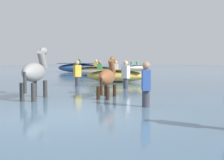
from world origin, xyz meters
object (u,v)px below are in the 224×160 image
Objects in this scene: horse_lead_chestnut at (107,79)px; person_wading_mid at (77,77)px; person_spectator_far at (126,79)px; person_wading_close at (146,91)px; boat_distant_east at (116,75)px; boat_near_starboard at (79,68)px; horse_trailing_grey at (35,74)px; boat_near_port at (96,71)px; boat_far_offshore at (138,67)px.

horse_lead_chestnut reaches higher than person_wading_mid.
person_spectator_far and person_wading_close have the same top height.
person_wading_close is (1.89, -1.01, -0.19)m from horse_lead_chestnut.
boat_near_starboard is at bearing 138.61° from boat_distant_east.
boat_distant_east is 2.10× the size of person_wading_mid.
horse_trailing_grey reaches higher than boat_distant_east.
boat_near_port reaches higher than boat_distant_east.
person_spectator_far is at bearing 109.04° from horse_lead_chestnut.
boat_distant_east is at bearing 86.86° from person_wading_mid.
person_spectator_far is (2.42, 0.27, 0.00)m from person_wading_mid.
person_wading_mid is 1.00× the size of person_spectator_far.
boat_near_port is (-7.13, 9.27, -0.25)m from horse_lead_chestnut.
horse_lead_chestnut is 1.10× the size of person_wading_close.
boat_near_port reaches higher than person_spectator_far.
horse_trailing_grey reaches higher than person_spectator_far.
horse_trailing_grey is 12.02m from boat_near_port.
person_wading_mid is (-3.42, 2.63, -0.19)m from horse_lead_chestnut.
boat_distant_east is at bearing 119.66° from horse_lead_chestnut.
person_spectator_far is at bearing -46.07° from boat_near_port.
boat_near_port is 2.26× the size of person_spectator_far.
person_wading_close is at bearing -52.59° from boat_distant_east.
horse_lead_chestnut is at bearing -47.99° from boat_near_starboard.
boat_near_port is 6.98m from boat_near_starboard.
person_wading_mid is 1.00× the size of person_wading_close.
boat_near_port is at bearing 116.62° from horse_trailing_grey.
boat_distant_east is 8.47m from person_wading_close.
horse_lead_chestnut is at bearing -37.57° from person_wading_mid.
horse_trailing_grey reaches higher than person_wading_close.
person_wading_mid reaches higher than boat_far_offshore.
horse_trailing_grey reaches higher than boat_near_port.
boat_near_starboard is 15.80m from person_spectator_far.
horse_lead_chestnut is at bearing 40.09° from horse_trailing_grey.
boat_near_starboard reaches higher than person_wading_close.
person_wading_close is (5.32, -3.65, 0.00)m from person_wading_mid.
boat_near_starboard reaches higher than boat_near_port.
boat_near_port is 0.87× the size of boat_near_starboard.
boat_far_offshore is 2.05× the size of person_spectator_far.
person_wading_close is (2.89, -3.92, 0.00)m from person_spectator_far.
boat_far_offshore is 0.98× the size of boat_distant_east.
boat_near_port reaches higher than person_wading_close.
boat_near_port is 7.60m from person_wading_mid.
boat_distant_east is (3.88, -3.55, -0.02)m from boat_near_port.
horse_lead_chestnut is at bearing -52.41° from boat_near_port.
boat_near_port is 1.10× the size of boat_far_offshore.
boat_near_port is at bearing 127.59° from horse_lead_chestnut.
horse_lead_chestnut reaches higher than person_spectator_far.
boat_far_offshore is at bearing 104.50° from boat_near_port.
boat_near_port is at bearing 131.27° from person_wading_close.
person_wading_close is at bearing 7.19° from horse_trailing_grey.
boat_near_starboard reaches higher than person_spectator_far.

